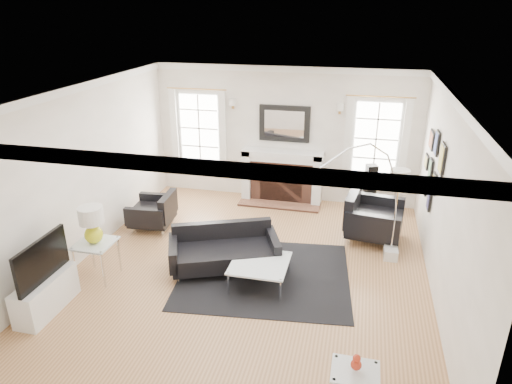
% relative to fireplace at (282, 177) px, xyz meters
% --- Properties ---
extents(floor, '(6.00, 6.00, 0.00)m').
position_rel_fireplace_xyz_m(floor, '(0.00, -2.79, -0.54)').
color(floor, '#95643E').
rests_on(floor, ground).
extents(back_wall, '(5.50, 0.04, 2.80)m').
position_rel_fireplace_xyz_m(back_wall, '(0.00, 0.21, 0.86)').
color(back_wall, white).
rests_on(back_wall, floor).
extents(front_wall, '(5.50, 0.04, 2.80)m').
position_rel_fireplace_xyz_m(front_wall, '(0.00, -5.79, 0.86)').
color(front_wall, white).
rests_on(front_wall, floor).
extents(left_wall, '(0.04, 6.00, 2.80)m').
position_rel_fireplace_xyz_m(left_wall, '(-2.75, -2.79, 0.86)').
color(left_wall, white).
rests_on(left_wall, floor).
extents(right_wall, '(0.04, 6.00, 2.80)m').
position_rel_fireplace_xyz_m(right_wall, '(2.75, -2.79, 0.86)').
color(right_wall, white).
rests_on(right_wall, floor).
extents(ceiling, '(5.50, 6.00, 0.02)m').
position_rel_fireplace_xyz_m(ceiling, '(0.00, -2.79, 2.26)').
color(ceiling, white).
rests_on(ceiling, back_wall).
extents(crown_molding, '(5.50, 6.00, 0.12)m').
position_rel_fireplace_xyz_m(crown_molding, '(0.00, -2.79, 2.20)').
color(crown_molding, white).
rests_on(crown_molding, back_wall).
extents(fireplace, '(1.70, 0.69, 1.11)m').
position_rel_fireplace_xyz_m(fireplace, '(0.00, 0.00, 0.00)').
color(fireplace, white).
rests_on(fireplace, floor).
extents(mantel_mirror, '(1.05, 0.07, 0.75)m').
position_rel_fireplace_xyz_m(mantel_mirror, '(0.00, 0.16, 1.11)').
color(mantel_mirror, black).
rests_on(mantel_mirror, back_wall).
extents(window_left, '(1.24, 0.15, 1.62)m').
position_rel_fireplace_xyz_m(window_left, '(-1.85, 0.16, 0.92)').
color(window_left, white).
rests_on(window_left, back_wall).
extents(window_right, '(1.24, 0.15, 1.62)m').
position_rel_fireplace_xyz_m(window_right, '(1.85, 0.16, 0.92)').
color(window_right, white).
rests_on(window_right, back_wall).
extents(gallery_wall, '(0.04, 1.73, 1.29)m').
position_rel_fireplace_xyz_m(gallery_wall, '(2.72, -1.50, 0.99)').
color(gallery_wall, black).
rests_on(gallery_wall, right_wall).
extents(tv_unit, '(0.35, 1.00, 1.09)m').
position_rel_fireplace_xyz_m(tv_unit, '(-2.44, -4.49, -0.21)').
color(tv_unit, white).
rests_on(tv_unit, floor).
extents(area_rug, '(2.83, 2.44, 0.01)m').
position_rel_fireplace_xyz_m(area_rug, '(0.27, -2.96, -0.54)').
color(area_rug, black).
rests_on(area_rug, floor).
extents(sofa, '(1.86, 1.35, 0.55)m').
position_rel_fireplace_xyz_m(sofa, '(-0.41, -2.85, -0.24)').
color(sofa, black).
rests_on(sofa, floor).
extents(armchair_left, '(0.81, 0.89, 0.57)m').
position_rel_fireplace_xyz_m(armchair_left, '(-2.09, -1.80, -0.23)').
color(armchair_left, black).
rests_on(armchair_left, floor).
extents(armchair_right, '(1.07, 1.16, 0.71)m').
position_rel_fireplace_xyz_m(armchair_right, '(1.85, -1.33, -0.15)').
color(armchair_right, black).
rests_on(armchair_right, floor).
extents(coffee_table, '(0.84, 0.84, 0.37)m').
position_rel_fireplace_xyz_m(coffee_table, '(0.25, -3.20, -0.20)').
color(coffee_table, silver).
rests_on(coffee_table, floor).
extents(side_table_left, '(0.55, 0.55, 0.61)m').
position_rel_fireplace_xyz_m(side_table_left, '(-2.20, -3.59, -0.05)').
color(side_table_left, silver).
rests_on(side_table_left, floor).
extents(nesting_table, '(0.48, 0.40, 0.53)m').
position_rel_fireplace_xyz_m(nesting_table, '(1.69, -5.25, -0.13)').
color(nesting_table, silver).
rests_on(nesting_table, floor).
extents(gourd_lamp, '(0.36, 0.36, 0.58)m').
position_rel_fireplace_xyz_m(gourd_lamp, '(-2.20, -3.59, 0.40)').
color(gourd_lamp, '#CED21A').
rests_on(gourd_lamp, side_table_left).
extents(orange_vase, '(0.11, 0.11, 0.18)m').
position_rel_fireplace_xyz_m(orange_vase, '(1.69, -5.25, 0.08)').
color(orange_vase, '#B52D17').
rests_on(orange_vase, nesting_table).
extents(arc_floor_lamp, '(1.51, 1.40, 2.14)m').
position_rel_fireplace_xyz_m(arc_floor_lamp, '(1.57, -2.46, 0.62)').
color(arc_floor_lamp, silver).
rests_on(arc_floor_lamp, floor).
extents(stick_floor_lamp, '(0.31, 0.31, 1.52)m').
position_rel_fireplace_xyz_m(stick_floor_lamp, '(2.20, -1.86, 0.78)').
color(stick_floor_lamp, '#B88440').
rests_on(stick_floor_lamp, floor).
extents(speaker_tower, '(0.25, 0.25, 1.00)m').
position_rel_fireplace_xyz_m(speaker_tower, '(1.82, -0.14, -0.04)').
color(speaker_tower, black).
rests_on(speaker_tower, floor).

